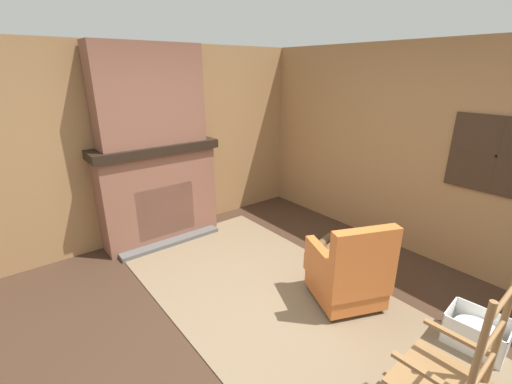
# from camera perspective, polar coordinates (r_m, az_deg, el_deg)

# --- Properties ---
(ground_plane) EXTENTS (14.00, 14.00, 0.00)m
(ground_plane) POSITION_cam_1_polar(r_m,az_deg,el_deg) (3.43, 0.69, -20.52)
(ground_plane) COLOR #3D281C
(wood_panel_wall_left) EXTENTS (0.06, 5.30, 2.54)m
(wood_panel_wall_left) POSITION_cam_1_polar(r_m,az_deg,el_deg) (4.80, -17.63, 7.47)
(wood_panel_wall_left) COLOR #9E7247
(wood_panel_wall_left) RESTS_ON ground
(wood_panel_wall_back) EXTENTS (5.30, 0.09, 2.54)m
(wood_panel_wall_back) POSITION_cam_1_polar(r_m,az_deg,el_deg) (4.60, 24.75, 6.12)
(wood_panel_wall_back) COLOR #9E7247
(wood_panel_wall_back) RESTS_ON ground
(fireplace_hearth) EXTENTS (0.60, 1.61, 1.32)m
(fireplace_hearth) POSITION_cam_1_polar(r_m,az_deg,el_deg) (4.75, -15.80, -0.20)
(fireplace_hearth) COLOR brown
(fireplace_hearth) RESTS_ON ground
(chimney_breast) EXTENTS (0.34, 1.33, 1.20)m
(chimney_breast) POSITION_cam_1_polar(r_m,az_deg,el_deg) (4.50, -17.41, 15.14)
(chimney_breast) COLOR brown
(chimney_breast) RESTS_ON fireplace_hearth
(area_rug) EXTENTS (3.78, 1.94, 0.01)m
(area_rug) POSITION_cam_1_polar(r_m,az_deg,el_deg) (3.68, 3.06, -17.23)
(area_rug) COLOR #7A664C
(area_rug) RESTS_ON ground
(armchair) EXTENTS (0.85, 0.84, 0.92)m
(armchair) POSITION_cam_1_polar(r_m,az_deg,el_deg) (3.54, 15.15, -12.97)
(armchair) COLOR #C6662D
(armchair) RESTS_ON ground
(firewood_stack) EXTENTS (0.50, 0.52, 0.13)m
(firewood_stack) POSITION_cam_1_polar(r_m,az_deg,el_deg) (4.57, 12.61, -8.87)
(firewood_stack) COLOR brown
(firewood_stack) RESTS_ON ground
(laundry_basket) EXTENTS (0.49, 0.40, 0.28)m
(laundry_basket) POSITION_cam_1_polar(r_m,az_deg,el_deg) (3.62, 32.84, -18.95)
(laundry_basket) COLOR white
(laundry_basket) RESTS_ON ground
(oil_lamp_vase) EXTENTS (0.12, 0.12, 0.26)m
(oil_lamp_vase) POSITION_cam_1_polar(r_m,az_deg,el_deg) (4.49, -21.12, 8.14)
(oil_lamp_vase) COLOR silver
(oil_lamp_vase) RESTS_ON fireplace_hearth
(storage_case) EXTENTS (0.18, 0.22, 0.13)m
(storage_case) POSITION_cam_1_polar(r_m,az_deg,el_deg) (4.64, -15.96, 8.67)
(storage_case) COLOR brown
(storage_case) RESTS_ON fireplace_hearth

